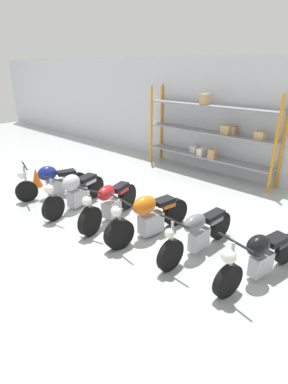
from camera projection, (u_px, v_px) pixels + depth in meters
name	position (u px, v px, depth m)	size (l,w,h in m)	color
ground_plane	(132.00, 226.00, 6.70)	(30.00, 30.00, 0.00)	#B2B7B7
back_wall	(238.00, 119.00, 9.08)	(30.00, 0.08, 3.60)	silver
shelving_rack	(211.00, 132.00, 9.45)	(4.49, 0.63, 2.68)	orange
motorcycle_blue	(51.00, 180.00, 8.02)	(0.89, 1.89, 1.00)	black
motorcycle_silver	(75.00, 191.00, 7.40)	(0.78, 2.08, 1.02)	black
motorcycle_red	(110.00, 203.00, 6.78)	(0.79, 2.07, 1.01)	black
motorcycle_orange	(148.00, 216.00, 6.14)	(0.73, 2.12, 1.05)	black
motorcycle_grey	(198.00, 232.00, 5.58)	(0.61, 2.11, 0.96)	black
motorcycle_black	(259.00, 256.00, 4.87)	(0.75, 2.08, 0.98)	black
traffic_cone	(36.00, 178.00, 8.78)	(0.32, 0.32, 0.55)	orange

